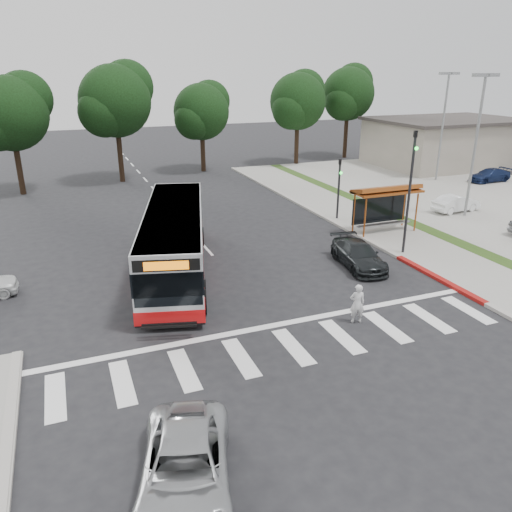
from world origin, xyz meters
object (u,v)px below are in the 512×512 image
transit_bus (175,242)px  pedestrian (357,304)px  silver_suv_south (185,468)px  dark_sedan (358,255)px

transit_bus → pedestrian: transit_bus is taller
transit_bus → pedestrian: size_ratio=7.48×
silver_suv_south → transit_bus: bearing=94.4°
transit_bus → pedestrian: 9.40m
pedestrian → dark_sedan: size_ratio=0.38×
silver_suv_south → dark_sedan: bearing=59.6°
transit_bus → pedestrian: (5.40, -7.66, -0.75)m
pedestrian → dark_sedan: bearing=-105.4°
dark_sedan → silver_suv_south: 15.80m
pedestrian → dark_sedan: 6.05m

